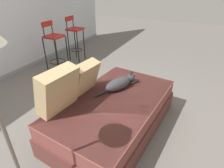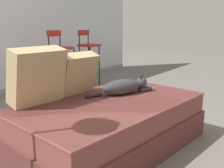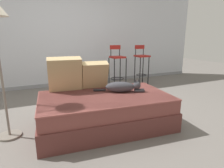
{
  "view_description": "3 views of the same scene",
  "coord_description": "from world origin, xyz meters",
  "px_view_note": "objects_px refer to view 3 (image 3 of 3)",
  "views": [
    {
      "loc": [
        -1.74,
        -1.22,
        1.74
      ],
      "look_at": [
        0.15,
        -0.3,
        0.57
      ],
      "focal_mm": 30.0,
      "sensor_mm": 36.0,
      "label": 1
    },
    {
      "loc": [
        -1.83,
        -1.77,
        1.14
      ],
      "look_at": [
        0.15,
        -0.3,
        0.57
      ],
      "focal_mm": 42.0,
      "sensor_mm": 36.0,
      "label": 2
    },
    {
      "loc": [
        -0.93,
        -2.66,
        1.21
      ],
      "look_at": [
        0.15,
        -0.3,
        0.57
      ],
      "focal_mm": 30.0,
      "sensor_mm": 36.0,
      "label": 3
    }
  ],
  "objects_px": {
    "throw_pillow_corner": "(65,74)",
    "bar_stool_by_doorway": "(142,61)",
    "bar_stool_near_window": "(117,64)",
    "couch": "(105,110)",
    "throw_pillow_middle": "(94,75)",
    "cat": "(122,87)"
  },
  "relations": [
    {
      "from": "couch",
      "to": "throw_pillow_middle",
      "type": "xyz_separation_m",
      "value": [
        -0.0,
        0.42,
        0.43
      ]
    },
    {
      "from": "couch",
      "to": "throw_pillow_corner",
      "type": "bearing_deg",
      "value": 133.66
    },
    {
      "from": "throw_pillow_corner",
      "to": "cat",
      "type": "bearing_deg",
      "value": -29.5
    },
    {
      "from": "throw_pillow_corner",
      "to": "bar_stool_near_window",
      "type": "distance_m",
      "value": 2.09
    },
    {
      "from": "throw_pillow_middle",
      "to": "bar_stool_by_doorway",
      "type": "xyz_separation_m",
      "value": [
        1.81,
        1.45,
        -0.04
      ]
    },
    {
      "from": "throw_pillow_corner",
      "to": "bar_stool_by_doorway",
      "type": "height_order",
      "value": "bar_stool_by_doorway"
    },
    {
      "from": "bar_stool_near_window",
      "to": "throw_pillow_middle",
      "type": "bearing_deg",
      "value": -127.2
    },
    {
      "from": "bar_stool_near_window",
      "to": "bar_stool_by_doorway",
      "type": "height_order",
      "value": "bar_stool_near_window"
    },
    {
      "from": "throw_pillow_middle",
      "to": "cat",
      "type": "xyz_separation_m",
      "value": [
        0.29,
        -0.37,
        -0.14
      ]
    },
    {
      "from": "bar_stool_by_doorway",
      "to": "throw_pillow_corner",
      "type": "bearing_deg",
      "value": -148.02
    },
    {
      "from": "throw_pillow_middle",
      "to": "throw_pillow_corner",
      "type": "bearing_deg",
      "value": 174.11
    },
    {
      "from": "couch",
      "to": "cat",
      "type": "xyz_separation_m",
      "value": [
        0.29,
        0.05,
        0.3
      ]
    },
    {
      "from": "cat",
      "to": "bar_stool_by_doorway",
      "type": "relative_size",
      "value": 0.67
    },
    {
      "from": "couch",
      "to": "bar_stool_near_window",
      "type": "xyz_separation_m",
      "value": [
        1.1,
        1.87,
        0.36
      ]
    },
    {
      "from": "throw_pillow_middle",
      "to": "bar_stool_by_doorway",
      "type": "distance_m",
      "value": 2.33
    },
    {
      "from": "throw_pillow_middle",
      "to": "bar_stool_near_window",
      "type": "distance_m",
      "value": 1.82
    },
    {
      "from": "throw_pillow_corner",
      "to": "throw_pillow_middle",
      "type": "distance_m",
      "value": 0.44
    },
    {
      "from": "couch",
      "to": "cat",
      "type": "distance_m",
      "value": 0.42
    },
    {
      "from": "cat",
      "to": "bar_stool_near_window",
      "type": "xyz_separation_m",
      "value": [
        0.81,
        1.82,
        0.06
      ]
    },
    {
      "from": "cat",
      "to": "bar_stool_near_window",
      "type": "relative_size",
      "value": 0.66
    },
    {
      "from": "throw_pillow_middle",
      "to": "bar_stool_near_window",
      "type": "xyz_separation_m",
      "value": [
        1.1,
        1.45,
        -0.08
      ]
    },
    {
      "from": "throw_pillow_middle",
      "to": "bar_stool_near_window",
      "type": "bearing_deg",
      "value": 52.8
    }
  ]
}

